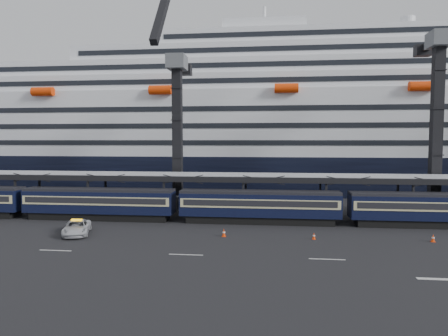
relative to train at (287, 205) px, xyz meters
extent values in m
plane|color=black|center=(4.65, -10.00, -2.20)|extent=(260.00, 260.00, 0.00)
cube|color=beige|center=(-21.35, -14.00, -2.19)|extent=(3.00, 0.15, 0.02)
cube|color=beige|center=(-9.35, -14.00, -2.19)|extent=(3.00, 0.15, 0.02)
cube|color=beige|center=(2.65, -14.00, -2.19)|extent=(3.00, 0.15, 0.02)
cube|color=beige|center=(9.65, -18.00, -2.19)|extent=(2.50, 0.40, 0.02)
cube|color=black|center=(-23.35, 0.00, -1.75)|extent=(17.48, 2.40, 0.90)
cube|color=black|center=(-23.35, 0.00, 0.05)|extent=(19.00, 2.80, 2.70)
cube|color=#C5BE8B|center=(-23.35, 0.00, 0.35)|extent=(18.62, 2.92, 1.05)
cube|color=black|center=(-23.35, 0.00, 0.40)|extent=(17.86, 2.98, 0.70)
cube|color=black|center=(-23.35, 0.00, 1.55)|extent=(19.00, 2.50, 0.35)
cube|color=black|center=(-3.35, 0.00, -1.75)|extent=(17.48, 2.40, 0.90)
cube|color=black|center=(-3.35, 0.00, 0.05)|extent=(19.00, 2.80, 2.70)
cube|color=#C5BE8B|center=(-3.35, 0.00, 0.35)|extent=(18.62, 2.92, 1.05)
cube|color=black|center=(-3.35, 0.00, 0.40)|extent=(17.86, 2.98, 0.70)
cube|color=black|center=(-3.35, 0.00, 1.55)|extent=(19.00, 2.50, 0.35)
cube|color=black|center=(16.65, 0.00, -1.75)|extent=(17.48, 2.40, 0.90)
cube|color=black|center=(16.65, 0.00, 0.05)|extent=(19.00, 2.80, 2.70)
cube|color=#C5BE8B|center=(16.65, 0.00, 0.35)|extent=(18.62, 2.92, 1.05)
cube|color=black|center=(16.65, 0.00, 0.40)|extent=(17.86, 2.98, 0.70)
cube|color=black|center=(16.65, 0.00, 1.55)|extent=(19.00, 2.50, 0.35)
cube|color=gray|center=(4.65, 4.00, 3.20)|extent=(130.00, 6.00, 0.25)
cube|color=black|center=(4.65, 1.00, 2.90)|extent=(130.00, 0.25, 0.70)
cube|color=black|center=(4.65, 7.00, 2.90)|extent=(130.00, 0.25, 0.70)
cube|color=black|center=(-35.35, 1.20, 0.50)|extent=(0.25, 0.25, 5.40)
cube|color=black|center=(-35.35, 6.80, 0.50)|extent=(0.25, 0.25, 5.40)
cube|color=black|center=(-25.35, 1.20, 0.50)|extent=(0.25, 0.25, 5.40)
cube|color=black|center=(-25.35, 6.80, 0.50)|extent=(0.25, 0.25, 5.40)
cube|color=black|center=(-15.35, 1.20, 0.50)|extent=(0.25, 0.25, 5.40)
cube|color=black|center=(-15.35, 6.80, 0.50)|extent=(0.25, 0.25, 5.40)
cube|color=black|center=(-5.35, 1.20, 0.50)|extent=(0.25, 0.25, 5.40)
cube|color=black|center=(-5.35, 6.80, 0.50)|extent=(0.25, 0.25, 5.40)
cube|color=black|center=(4.65, 1.20, 0.50)|extent=(0.25, 0.25, 5.40)
cube|color=black|center=(4.65, 6.80, 0.50)|extent=(0.25, 0.25, 5.40)
cube|color=black|center=(14.65, 1.20, 0.50)|extent=(0.25, 0.25, 5.40)
cube|color=black|center=(14.65, 6.80, 0.50)|extent=(0.25, 0.25, 5.40)
cube|color=black|center=(4.65, 36.00, 1.30)|extent=(200.00, 28.00, 7.00)
cube|color=silver|center=(4.65, 36.00, 10.80)|extent=(190.00, 26.88, 12.00)
cube|color=silver|center=(4.65, 36.00, 18.30)|extent=(160.00, 24.64, 3.00)
cube|color=black|center=(4.65, 23.63, 18.30)|extent=(153.60, 0.12, 0.90)
cube|color=silver|center=(4.65, 36.00, 21.30)|extent=(124.00, 21.84, 3.00)
cube|color=black|center=(4.65, 25.03, 21.30)|extent=(119.04, 0.12, 0.90)
cube|color=silver|center=(4.65, 36.00, 24.30)|extent=(90.00, 19.04, 3.00)
cube|color=black|center=(4.65, 26.43, 24.30)|extent=(86.40, 0.12, 0.90)
cube|color=silver|center=(4.65, 36.00, 27.30)|extent=(56.00, 16.24, 3.00)
cube|color=black|center=(4.65, 27.83, 27.30)|extent=(53.76, 0.12, 0.90)
cube|color=silver|center=(-3.35, 36.00, 29.80)|extent=(16.00, 12.00, 2.50)
cylinder|color=silver|center=(24.65, 36.00, 30.30)|extent=(2.80, 2.80, 3.00)
cylinder|color=#EA3707|center=(-43.35, 21.96, 16.60)|extent=(4.00, 1.60, 1.60)
cylinder|color=#EA3707|center=(-21.35, 21.96, 16.60)|extent=(4.00, 1.60, 1.60)
cylinder|color=#EA3707|center=(0.65, 21.96, 16.60)|extent=(4.00, 1.60, 1.60)
cylinder|color=#EA3707|center=(22.65, 21.96, 16.60)|extent=(4.00, 1.60, 1.60)
cube|color=#53575B|center=(-15.35, 9.00, -1.20)|extent=(4.50, 4.50, 2.00)
cube|color=black|center=(-15.35, 9.00, 8.80)|extent=(1.30, 1.30, 18.00)
cube|color=#53575B|center=(-15.35, 9.00, 18.80)|extent=(2.60, 3.20, 2.00)
cube|color=black|center=(-15.35, 11.52, 18.80)|extent=(0.90, 5.04, 0.90)
cube|color=black|center=(-15.35, 14.04, 18.60)|extent=(2.20, 1.60, 1.60)
cube|color=#53575B|center=(19.65, 8.00, -1.20)|extent=(4.50, 4.50, 2.00)
cube|color=black|center=(19.65, 8.00, 9.80)|extent=(1.30, 1.30, 20.00)
cube|color=#53575B|center=(19.65, 8.00, 20.80)|extent=(2.60, 3.20, 2.00)
cube|color=black|center=(19.65, 10.80, 20.80)|extent=(0.90, 5.60, 0.90)
cube|color=black|center=(19.65, 13.60, 20.60)|extent=(2.20, 1.60, 1.60)
imported|color=#B7B9BF|center=(-22.34, -7.96, -1.45)|extent=(4.09, 5.88, 1.49)
cube|color=#EA3707|center=(-6.82, -7.09, -2.18)|extent=(0.42, 0.42, 0.04)
cone|color=#EA3707|center=(-6.82, -7.09, -1.76)|extent=(0.35, 0.35, 0.80)
cylinder|color=white|center=(-6.82, -7.09, -1.76)|extent=(0.30, 0.30, 0.13)
cube|color=#EA3707|center=(2.32, -7.19, -2.18)|extent=(0.35, 0.35, 0.04)
cone|color=#EA3707|center=(2.32, -7.19, -1.84)|extent=(0.29, 0.29, 0.66)
cylinder|color=white|center=(2.32, -7.19, -1.84)|extent=(0.25, 0.25, 0.11)
cube|color=#EA3707|center=(13.81, -6.97, -2.18)|extent=(0.39, 0.39, 0.04)
cone|color=#EA3707|center=(13.81, -6.97, -1.79)|extent=(0.33, 0.33, 0.74)
cylinder|color=white|center=(13.81, -6.97, -1.79)|extent=(0.28, 0.28, 0.12)
camera|label=1|loc=(-2.29, -47.47, 7.75)|focal=32.00mm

